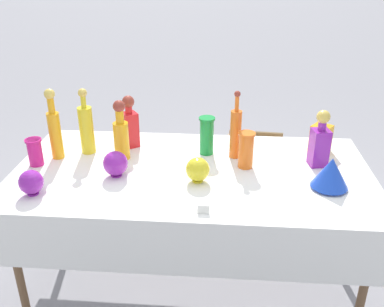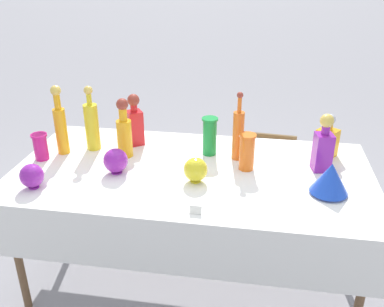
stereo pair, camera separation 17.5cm
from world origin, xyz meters
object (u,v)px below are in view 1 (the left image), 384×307
(tall_bottle_0, at_px, (121,134))
(tall_bottle_1, at_px, (54,128))
(square_decanter_0, at_px, (130,124))
(square_decanter_2, at_px, (321,135))
(round_bowl_0, at_px, (198,169))
(tall_bottle_3, at_px, (86,127))
(fluted_vase_0, at_px, (331,173))
(round_bowl_1, at_px, (115,163))
(square_decanter_1, at_px, (320,141))
(round_bowl_2, at_px, (31,182))
(slender_vase_2, at_px, (207,135))
(cardboard_box_behind_left, at_px, (255,163))
(tall_bottle_2, at_px, (236,132))
(slender_vase_0, at_px, (246,149))
(slender_vase_1, at_px, (35,151))

(tall_bottle_0, relative_size, tall_bottle_1, 0.85)
(square_decanter_0, xyz_separation_m, square_decanter_2, (1.16, 0.02, -0.04))
(square_decanter_2, bearing_deg, round_bowl_0, -148.78)
(tall_bottle_3, height_order, square_decanter_0, tall_bottle_3)
(tall_bottle_3, distance_m, fluted_vase_0, 1.40)
(fluted_vase_0, xyz_separation_m, round_bowl_0, (-0.68, 0.02, -0.02))
(tall_bottle_0, distance_m, round_bowl_0, 0.53)
(square_decanter_2, relative_size, round_bowl_1, 1.85)
(square_decanter_1, height_order, round_bowl_0, square_decanter_1)
(tall_bottle_3, height_order, round_bowl_1, tall_bottle_3)
(tall_bottle_0, distance_m, round_bowl_2, 0.57)
(tall_bottle_3, distance_m, slender_vase_2, 0.72)
(tall_bottle_0, height_order, cardboard_box_behind_left, tall_bottle_0)
(fluted_vase_0, bearing_deg, tall_bottle_2, 145.19)
(tall_bottle_0, bearing_deg, round_bowl_2, -129.17)
(slender_vase_0, distance_m, round_bowl_1, 0.72)
(square_decanter_0, height_order, slender_vase_2, square_decanter_0)
(cardboard_box_behind_left, bearing_deg, square_decanter_0, -131.11)
(square_decanter_0, distance_m, slender_vase_2, 0.48)
(tall_bottle_0, bearing_deg, cardboard_box_behind_left, 53.07)
(slender_vase_1, bearing_deg, tall_bottle_3, 37.60)
(tall_bottle_2, relative_size, fluted_vase_0, 2.14)
(slender_vase_1, relative_size, slender_vase_2, 0.69)
(round_bowl_0, bearing_deg, slender_vase_2, 85.00)
(slender_vase_0, bearing_deg, tall_bottle_1, 178.06)
(tall_bottle_1, xyz_separation_m, square_decanter_2, (1.56, 0.21, -0.08))
(square_decanter_2, distance_m, fluted_vase_0, 0.46)
(fluted_vase_0, relative_size, round_bowl_0, 1.41)
(square_decanter_0, relative_size, round_bowl_2, 2.51)
(square_decanter_2, distance_m, slender_vase_1, 1.68)
(tall_bottle_2, xyz_separation_m, square_decanter_0, (-0.65, 0.10, -0.01))
(square_decanter_1, height_order, square_decanter_2, square_decanter_1)
(tall_bottle_3, height_order, square_decanter_1, tall_bottle_3)
(tall_bottle_2, relative_size, round_bowl_1, 2.86)
(square_decanter_0, relative_size, round_bowl_1, 2.31)
(tall_bottle_0, xyz_separation_m, slender_vase_1, (-0.47, -0.12, -0.07))
(square_decanter_1, relative_size, slender_vase_2, 1.43)
(square_decanter_1, bearing_deg, slender_vase_0, -172.17)
(slender_vase_1, distance_m, fluted_vase_0, 1.62)
(tall_bottle_1, height_order, tall_bottle_2, tall_bottle_1)
(tall_bottle_2, xyz_separation_m, round_bowl_2, (-1.02, -0.51, -0.09))
(tall_bottle_3, xyz_separation_m, square_decanter_0, (0.24, 0.11, -0.01))
(tall_bottle_1, distance_m, slender_vase_0, 1.10)
(tall_bottle_0, bearing_deg, round_bowl_1, -86.45)
(slender_vase_0, relative_size, round_bowl_1, 1.47)
(round_bowl_0, bearing_deg, tall_bottle_2, 57.69)
(tall_bottle_3, distance_m, round_bowl_0, 0.76)
(square_decanter_0, xyz_separation_m, round_bowl_1, (0.00, -0.39, -0.07))
(slender_vase_1, distance_m, round_bowl_2, 0.34)
(slender_vase_1, distance_m, cardboard_box_behind_left, 1.98)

